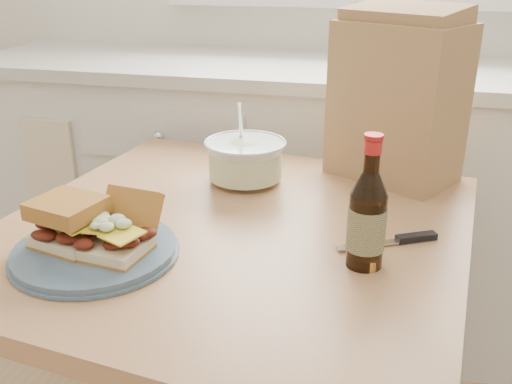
% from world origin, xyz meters
% --- Properties ---
extents(cabinet_run, '(2.50, 0.64, 0.94)m').
position_xyz_m(cabinet_run, '(-0.00, 1.70, 0.47)').
color(cabinet_run, silver).
rests_on(cabinet_run, ground).
extents(dining_table, '(1.02, 1.02, 0.76)m').
position_xyz_m(dining_table, '(-0.10, 0.82, 0.65)').
color(dining_table, '#B07C53').
rests_on(dining_table, ground).
extents(plate, '(0.29, 0.29, 0.02)m').
position_xyz_m(plate, '(-0.30, 0.63, 0.77)').
color(plate, '#455C70').
rests_on(plate, dining_table).
extents(sandwich_left, '(0.14, 0.13, 0.09)m').
position_xyz_m(sandwich_left, '(-0.35, 0.63, 0.83)').
color(sandwich_left, beige).
rests_on(sandwich_left, plate).
extents(sandwich_right, '(0.13, 0.17, 0.10)m').
position_xyz_m(sandwich_right, '(-0.25, 0.64, 0.81)').
color(sandwich_right, beige).
rests_on(sandwich_right, plate).
extents(coleslaw_bowl, '(0.20, 0.20, 0.19)m').
position_xyz_m(coleslaw_bowl, '(-0.13, 1.05, 0.81)').
color(coleslaw_bowl, silver).
rests_on(coleslaw_bowl, dining_table).
extents(beer_bottle, '(0.07, 0.07, 0.24)m').
position_xyz_m(beer_bottle, '(0.18, 0.72, 0.85)').
color(beer_bottle, black).
rests_on(beer_bottle, dining_table).
extents(knife, '(0.19, 0.11, 0.01)m').
position_xyz_m(knife, '(0.24, 0.82, 0.77)').
color(knife, silver).
rests_on(knife, dining_table).
extents(paper_bag, '(0.34, 0.30, 0.37)m').
position_xyz_m(paper_bag, '(0.21, 1.18, 0.95)').
color(paper_bag, '#A17E4E').
rests_on(paper_bag, dining_table).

